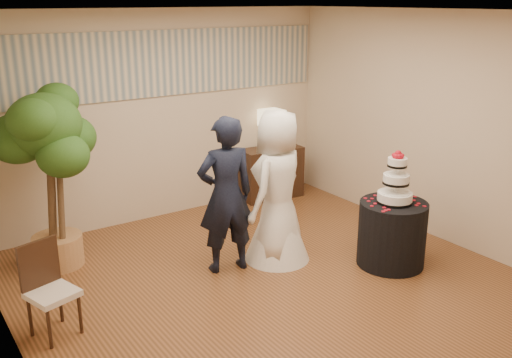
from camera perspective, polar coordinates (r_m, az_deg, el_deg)
floor at (r=6.20m, az=1.33°, el=-10.38°), size 5.00×5.00×0.00m
ceiling at (r=5.48m, az=1.55°, el=16.44°), size 5.00×5.00×0.00m
wall_back at (r=7.80m, az=-9.38°, el=6.21°), size 5.00×0.06×2.80m
wall_front at (r=4.04m, az=22.67°, el=-5.84°), size 5.00×0.06×2.80m
wall_left at (r=4.75m, az=-23.94°, el=-2.53°), size 0.06×5.00×2.80m
wall_right at (r=7.38m, az=17.49°, el=4.99°), size 0.06×5.00×2.80m
mural_border at (r=7.67m, az=-9.58°, el=11.31°), size 4.90×0.02×0.85m
groom at (r=6.18m, az=-3.03°, el=-1.63°), size 0.70×0.52×1.75m
bride at (r=6.43m, az=2.19°, el=-0.80°), size 1.10×1.05×1.76m
cake_table at (r=6.65m, az=13.43°, el=-5.34°), size 0.78×0.78×0.75m
wedding_cake at (r=6.42m, az=13.85°, el=0.21°), size 0.39×0.39×0.60m
console at (r=8.63m, az=1.54°, el=0.62°), size 0.96×0.49×0.77m
table_lamp at (r=8.46m, az=1.58°, el=5.00°), size 0.31×0.31×0.58m
ficus_tree at (r=6.61m, az=-19.90°, el=0.08°), size 1.40×1.40×2.08m
side_chair at (r=5.45m, az=-19.71°, el=-10.52°), size 0.51×0.52×0.87m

